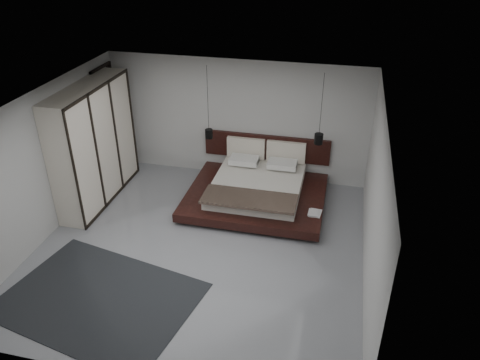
% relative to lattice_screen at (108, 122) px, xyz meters
% --- Properties ---
extents(floor, '(6.00, 6.00, 0.00)m').
position_rel_lattice_screen_xyz_m(floor, '(2.95, -2.45, -1.30)').
color(floor, gray).
rests_on(floor, ground).
extents(ceiling, '(6.00, 6.00, 0.00)m').
position_rel_lattice_screen_xyz_m(ceiling, '(2.95, -2.45, 1.50)').
color(ceiling, white).
rests_on(ceiling, wall_back).
extents(wall_back, '(6.00, 0.00, 6.00)m').
position_rel_lattice_screen_xyz_m(wall_back, '(2.95, 0.55, 0.10)').
color(wall_back, '#B5B5B3').
rests_on(wall_back, floor).
extents(wall_front, '(6.00, 0.00, 6.00)m').
position_rel_lattice_screen_xyz_m(wall_front, '(2.95, -5.45, 0.10)').
color(wall_front, '#B5B5B3').
rests_on(wall_front, floor).
extents(wall_left, '(0.00, 6.00, 6.00)m').
position_rel_lattice_screen_xyz_m(wall_left, '(-0.05, -2.45, 0.10)').
color(wall_left, '#B5B5B3').
rests_on(wall_left, floor).
extents(wall_right, '(0.00, 6.00, 6.00)m').
position_rel_lattice_screen_xyz_m(wall_right, '(5.95, -2.45, 0.10)').
color(wall_right, '#B5B5B3').
rests_on(wall_right, floor).
extents(lattice_screen, '(0.05, 0.90, 2.60)m').
position_rel_lattice_screen_xyz_m(lattice_screen, '(0.00, 0.00, 0.00)').
color(lattice_screen, black).
rests_on(lattice_screen, floor).
extents(bed, '(2.92, 2.45, 1.10)m').
position_rel_lattice_screen_xyz_m(bed, '(3.66, -0.55, -1.00)').
color(bed, black).
rests_on(bed, floor).
extents(book_lower, '(0.27, 0.34, 0.03)m').
position_rel_lattice_screen_xyz_m(book_lower, '(4.86, -1.22, -1.01)').
color(book_lower, '#99724C').
rests_on(book_lower, bed).
extents(book_upper, '(0.21, 0.28, 0.02)m').
position_rel_lattice_screen_xyz_m(book_upper, '(4.84, -1.25, -0.99)').
color(book_upper, '#99724C').
rests_on(book_upper, book_lower).
extents(pendant_left, '(0.17, 0.17, 1.63)m').
position_rel_lattice_screen_xyz_m(pendant_left, '(2.46, -0.07, -0.02)').
color(pendant_left, black).
rests_on(pendant_left, ceiling).
extents(pendant_right, '(0.19, 0.19, 1.52)m').
position_rel_lattice_screen_xyz_m(pendant_right, '(4.86, -0.07, 0.10)').
color(pendant_right, black).
rests_on(pendant_right, ceiling).
extents(wardrobe, '(0.61, 2.60, 2.55)m').
position_rel_lattice_screen_xyz_m(wardrobe, '(0.25, -1.15, -0.03)').
color(wardrobe, beige).
rests_on(wardrobe, floor).
extents(rug, '(3.42, 2.75, 0.01)m').
position_rel_lattice_screen_xyz_m(rug, '(1.75, -4.15, -1.29)').
color(rug, black).
rests_on(rug, floor).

